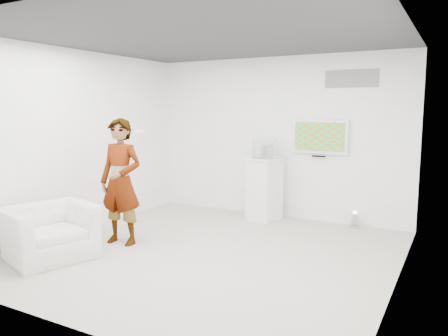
{
  "coord_description": "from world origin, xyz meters",
  "views": [
    {
      "loc": [
        3.07,
        -5.19,
        2.04
      ],
      "look_at": [
        -0.09,
        0.6,
        1.14
      ],
      "focal_mm": 35.0,
      "sensor_mm": 36.0,
      "label": 1
    }
  ],
  "objects_px": {
    "armchair": "(49,232)",
    "pedestal": "(264,189)",
    "person": "(121,182)",
    "floor_uplight": "(355,220)",
    "tv": "(320,137)"
  },
  "relations": [
    {
      "from": "person",
      "to": "armchair",
      "type": "height_order",
      "value": "person"
    },
    {
      "from": "tv",
      "to": "armchair",
      "type": "height_order",
      "value": "tv"
    },
    {
      "from": "armchair",
      "to": "person",
      "type": "bearing_deg",
      "value": -4.95
    },
    {
      "from": "tv",
      "to": "armchair",
      "type": "xyz_separation_m",
      "value": [
        -2.66,
        -3.7,
        -1.19
      ]
    },
    {
      "from": "person",
      "to": "floor_uplight",
      "type": "relative_size",
      "value": 6.8
    },
    {
      "from": "tv",
      "to": "floor_uplight",
      "type": "xyz_separation_m",
      "value": [
        0.69,
        -0.11,
        -1.41
      ]
    },
    {
      "from": "tv",
      "to": "floor_uplight",
      "type": "bearing_deg",
      "value": -9.4
    },
    {
      "from": "person",
      "to": "pedestal",
      "type": "bearing_deg",
      "value": 55.27
    },
    {
      "from": "tv",
      "to": "person",
      "type": "bearing_deg",
      "value": -129.64
    },
    {
      "from": "armchair",
      "to": "tv",
      "type": "bearing_deg",
      "value": -17.86
    },
    {
      "from": "person",
      "to": "floor_uplight",
      "type": "height_order",
      "value": "person"
    },
    {
      "from": "person",
      "to": "pedestal",
      "type": "xyz_separation_m",
      "value": [
        1.32,
        2.37,
        -0.38
      ]
    },
    {
      "from": "armchair",
      "to": "pedestal",
      "type": "height_order",
      "value": "pedestal"
    },
    {
      "from": "tv",
      "to": "person",
      "type": "distance_m",
      "value": 3.57
    },
    {
      "from": "tv",
      "to": "armchair",
      "type": "relative_size",
      "value": 0.89
    }
  ]
}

